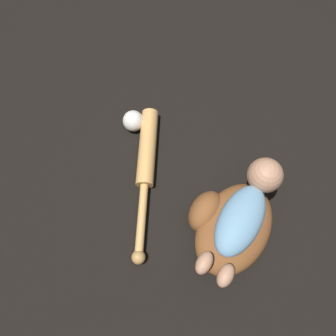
# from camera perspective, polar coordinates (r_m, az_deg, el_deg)

# --- Properties ---
(ground_plane) EXTENTS (6.00, 6.00, 0.00)m
(ground_plane) POSITION_cam_1_polar(r_m,az_deg,el_deg) (1.05, 10.90, -9.81)
(ground_plane) COLOR black
(baseball_glove) EXTENTS (0.31, 0.26, 0.11)m
(baseball_glove) POSITION_cam_1_polar(r_m,az_deg,el_deg) (0.99, 10.60, -9.74)
(baseball_glove) COLOR brown
(baseball_glove) RESTS_ON ground
(baby_figure) EXTENTS (0.38, 0.13, 0.10)m
(baby_figure) POSITION_cam_1_polar(r_m,az_deg,el_deg) (0.91, 13.54, -6.72)
(baby_figure) COLOR #6693B2
(baby_figure) RESTS_ON baseball_glove
(baseball_bat) EXTENTS (0.45, 0.32, 0.06)m
(baseball_bat) POSITION_cam_1_polar(r_m,az_deg,el_deg) (1.07, -3.81, 0.99)
(baseball_bat) COLOR tan
(baseball_bat) RESTS_ON ground
(baseball) EXTENTS (0.07, 0.07, 0.07)m
(baseball) POSITION_cam_1_polar(r_m,az_deg,el_deg) (1.14, -6.06, 8.15)
(baseball) COLOR white
(baseball) RESTS_ON ground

